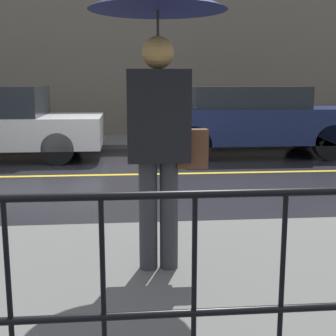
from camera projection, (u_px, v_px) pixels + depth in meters
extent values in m
plane|color=black|center=(108.00, 175.00, 7.95)|extent=(80.00, 80.00, 0.00)
cube|color=#60605E|center=(86.00, 294.00, 3.40)|extent=(28.00, 3.09, 0.10)
cube|color=#60605E|center=(113.00, 142.00, 11.98)|extent=(28.00, 2.06, 0.10)
cube|color=gold|center=(108.00, 175.00, 7.95)|extent=(25.20, 0.12, 0.01)
cube|color=#706656|center=(112.00, 30.00, 12.61)|extent=(28.00, 0.30, 5.84)
cylinder|color=black|center=(52.00, 198.00, 1.94)|extent=(12.00, 0.04, 0.04)
cylinder|color=black|center=(58.00, 319.00, 2.04)|extent=(12.00, 0.04, 0.04)
cylinder|color=black|center=(10.00, 310.00, 2.01)|extent=(0.02, 0.02, 0.99)
cylinder|color=black|center=(104.00, 306.00, 2.05)|extent=(0.02, 0.02, 0.99)
cylinder|color=black|center=(194.00, 303.00, 2.08)|extent=(0.02, 0.02, 0.99)
cylinder|color=black|center=(281.00, 299.00, 2.12)|extent=(0.02, 0.02, 0.99)
cylinder|color=#333338|center=(148.00, 215.00, 3.66)|extent=(0.14, 0.14, 0.87)
cylinder|color=#333338|center=(169.00, 215.00, 3.67)|extent=(0.14, 0.14, 0.87)
cube|color=black|center=(158.00, 116.00, 3.52)|extent=(0.47, 0.28, 0.69)
sphere|color=tan|center=(158.00, 53.00, 3.44)|extent=(0.24, 0.24, 0.24)
cylinder|color=#262628|center=(158.00, 64.00, 3.45)|extent=(0.02, 0.02, 0.76)
cube|color=brown|center=(192.00, 149.00, 3.59)|extent=(0.24, 0.12, 0.30)
cylinder|color=black|center=(68.00, 138.00, 10.56)|extent=(0.62, 0.22, 0.62)
cylinder|color=black|center=(58.00, 149.00, 8.88)|extent=(0.62, 0.22, 0.62)
cube|color=#19234C|center=(252.00, 124.00, 10.02)|extent=(4.51, 1.84, 0.72)
cube|color=#1E2328|center=(245.00, 97.00, 9.90)|extent=(2.34, 1.69, 0.44)
cylinder|color=black|center=(301.00, 134.00, 10.99)|extent=(0.72, 0.22, 0.72)
cylinder|color=black|center=(330.00, 142.00, 9.41)|extent=(0.72, 0.22, 0.72)
cylinder|color=black|center=(183.00, 135.00, 10.74)|extent=(0.72, 0.22, 0.72)
cylinder|color=black|center=(193.00, 144.00, 9.15)|extent=(0.72, 0.22, 0.72)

